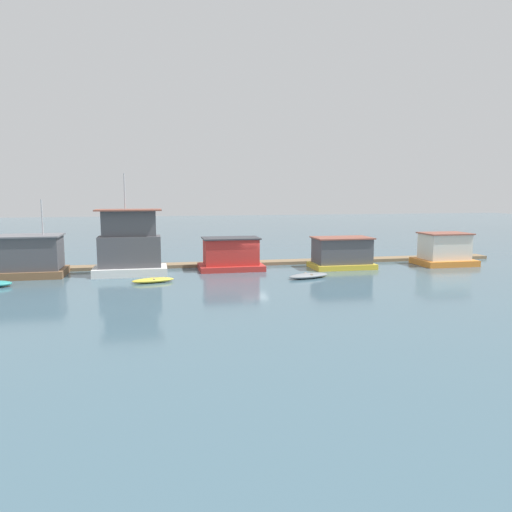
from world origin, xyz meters
The scene contains 10 objects.
ground_plane centered at (0.00, 0.00, 0.00)m, with size 200.00×200.00×0.00m, color #426070.
dock_walkway centered at (0.00, 3.30, 0.15)m, with size 51.00×1.84×0.30m, color #846B4C.
houseboat_brown centered at (-18.85, 0.43, 1.65)m, with size 5.49×4.10×6.40m.
houseboat_white centered at (-10.79, -0.48, 2.31)m, with size 6.09×3.21×8.51m.
houseboat_red centered at (-2.00, 0.55, 1.36)m, with size 5.75×3.65×2.93m.
houseboat_yellow centered at (8.22, -0.43, 1.36)m, with size 5.65×3.61×2.86m.
houseboat_orange centered at (18.65, -0.53, 1.41)m, with size 5.21×3.98×3.10m.
dinghy_yellow centered at (-8.92, -4.48, 0.18)m, with size 3.45×1.78×0.36m.
dinghy_grey centered at (3.56, -5.05, 0.20)m, with size 3.86×2.28×0.40m.
mooring_post_centre centered at (-4.14, 2.13, 0.85)m, with size 0.24×0.24×1.69m, color brown.
Camera 1 is at (-8.79, -43.57, 7.10)m, focal length 35.00 mm.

